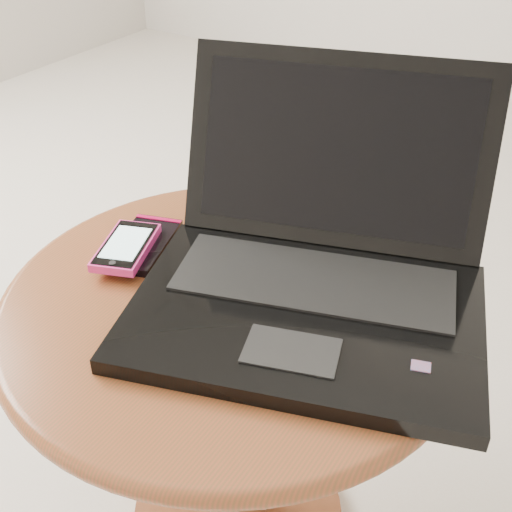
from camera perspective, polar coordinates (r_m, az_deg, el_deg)
The scene contains 4 objects.
table at distance 0.86m, azimuth -1.91°, elevation -8.45°, with size 0.57×0.57×0.45m.
laptop at distance 0.78m, azimuth 5.11°, elevation -0.74°, with size 0.48×0.47×0.25m.
phone_black at distance 0.89m, azimuth -9.76°, elevation 1.03°, with size 0.10×0.14×0.01m.
phone_pink at distance 0.87m, azimuth -11.20°, elevation 0.79°, with size 0.09×0.12×0.01m.
Camera 1 is at (0.29, -0.59, 0.95)m, focal length 46.11 mm.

